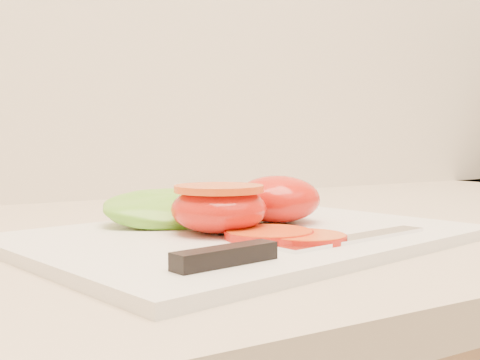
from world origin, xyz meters
TOP-DOWN VIEW (x-y plane):
  - cutting_board at (-0.62, 1.58)m, footprint 0.44×0.35m
  - tomato_half_dome at (-0.56, 1.61)m, footprint 0.08×0.08m
  - tomato_half_cut at (-0.65, 1.58)m, footprint 0.08×0.08m
  - tomato_slice_0 at (-0.62, 1.54)m, footprint 0.07×0.07m
  - tomato_slice_1 at (-0.61, 1.51)m, footprint 0.06×0.06m
  - lettuce_leaf_0 at (-0.65, 1.66)m, footprint 0.15×0.10m
  - lettuce_leaf_1 at (-0.60, 1.67)m, footprint 0.14×0.15m
  - knife at (-0.65, 1.48)m, footprint 0.26×0.07m

SIDE VIEW (x-z plane):
  - cutting_board at x=-0.62m, z-range 0.93..0.94m
  - tomato_slice_1 at x=-0.61m, z-range 0.94..0.95m
  - tomato_slice_0 at x=-0.62m, z-range 0.94..0.95m
  - knife at x=-0.65m, z-range 0.94..0.95m
  - lettuce_leaf_1 at x=-0.60m, z-range 0.94..0.97m
  - lettuce_leaf_0 at x=-0.65m, z-range 0.94..0.97m
  - tomato_half_cut at x=-0.65m, z-range 0.94..0.98m
  - tomato_half_dome at x=-0.56m, z-range 0.94..0.99m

